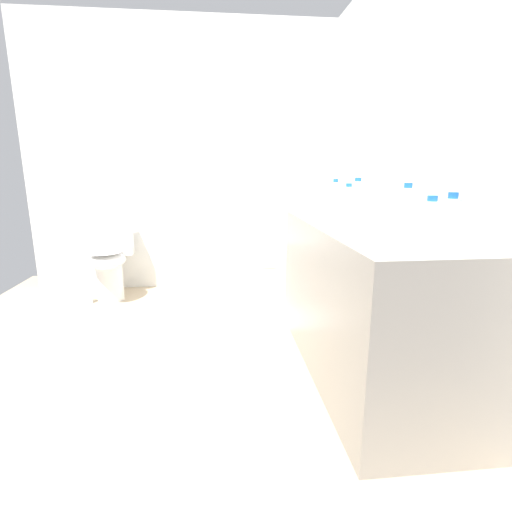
{
  "coord_description": "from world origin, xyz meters",
  "views": [
    {
      "loc": [
        0.2,
        -2.38,
        1.15
      ],
      "look_at": [
        0.46,
        0.09,
        0.58
      ],
      "focal_mm": 26.3,
      "sensor_mm": 36.0,
      "label": 1
    }
  ],
  "objects_px": {
    "toilet": "(109,257)",
    "water_bottle_1": "(450,225)",
    "sink_faucet": "(405,219)",
    "sink_basin": "(371,220)",
    "water_bottle_4": "(430,222)",
    "bathtub": "(251,267)",
    "water_bottle_2": "(406,211)",
    "water_bottle_0": "(348,201)",
    "water_bottle_5": "(357,200)",
    "water_bottle_3": "(335,198)",
    "bath_mat": "(268,319)",
    "toilet_paper_roll": "(86,298)",
    "drinking_glass_0": "(326,207)",
    "drinking_glass_1": "(411,229)"
  },
  "relations": [
    {
      "from": "sink_faucet",
      "to": "water_bottle_2",
      "type": "xyz_separation_m",
      "value": [
        -0.15,
        -0.29,
        0.08
      ]
    },
    {
      "from": "water_bottle_0",
      "to": "drinking_glass_1",
      "type": "xyz_separation_m",
      "value": [
        0.01,
        -0.77,
        -0.05
      ]
    },
    {
      "from": "toilet",
      "to": "water_bottle_4",
      "type": "relative_size",
      "value": 3.7
    },
    {
      "from": "sink_basin",
      "to": "sink_faucet",
      "type": "bearing_deg",
      "value": 0.0
    },
    {
      "from": "water_bottle_0",
      "to": "bath_mat",
      "type": "relative_size",
      "value": 0.41
    },
    {
      "from": "water_bottle_4",
      "to": "sink_basin",
      "type": "bearing_deg",
      "value": 92.15
    },
    {
      "from": "water_bottle_1",
      "to": "toilet_paper_roll",
      "type": "relative_size",
      "value": 1.97
    },
    {
      "from": "water_bottle_5",
      "to": "drinking_glass_1",
      "type": "height_order",
      "value": "water_bottle_5"
    },
    {
      "from": "sink_faucet",
      "to": "water_bottle_0",
      "type": "distance_m",
      "value": 0.44
    },
    {
      "from": "sink_basin",
      "to": "water_bottle_4",
      "type": "height_order",
      "value": "water_bottle_4"
    },
    {
      "from": "water_bottle_1",
      "to": "water_bottle_3",
      "type": "distance_m",
      "value": 1.2
    },
    {
      "from": "water_bottle_0",
      "to": "bathtub",
      "type": "bearing_deg",
      "value": 117.34
    },
    {
      "from": "sink_faucet",
      "to": "toilet_paper_roll",
      "type": "height_order",
      "value": "sink_faucet"
    },
    {
      "from": "water_bottle_0",
      "to": "water_bottle_3",
      "type": "xyz_separation_m",
      "value": [
        -0.04,
        0.15,
        0.01
      ]
    },
    {
      "from": "water_bottle_1",
      "to": "water_bottle_2",
      "type": "distance_m",
      "value": 0.37
    },
    {
      "from": "sink_faucet",
      "to": "sink_basin",
      "type": "bearing_deg",
      "value": 180.0
    },
    {
      "from": "sink_faucet",
      "to": "drinking_glass_0",
      "type": "bearing_deg",
      "value": 108.52
    },
    {
      "from": "water_bottle_2",
      "to": "drinking_glass_0",
      "type": "bearing_deg",
      "value": 94.69
    },
    {
      "from": "sink_faucet",
      "to": "bath_mat",
      "type": "distance_m",
      "value": 1.35
    },
    {
      "from": "bathtub",
      "to": "water_bottle_1",
      "type": "bearing_deg",
      "value": -75.61
    },
    {
      "from": "bath_mat",
      "to": "toilet_paper_roll",
      "type": "distance_m",
      "value": 1.64
    },
    {
      "from": "toilet",
      "to": "water_bottle_2",
      "type": "height_order",
      "value": "water_bottle_2"
    },
    {
      "from": "water_bottle_4",
      "to": "bathtub",
      "type": "bearing_deg",
      "value": 105.47
    },
    {
      "from": "sink_basin",
      "to": "toilet_paper_roll",
      "type": "bearing_deg",
      "value": 145.79
    },
    {
      "from": "toilet",
      "to": "water_bottle_1",
      "type": "relative_size",
      "value": 3.35
    },
    {
      "from": "water_bottle_1",
      "to": "water_bottle_3",
      "type": "bearing_deg",
      "value": 92.14
    },
    {
      "from": "bathtub",
      "to": "sink_basin",
      "type": "height_order",
      "value": "bathtub"
    },
    {
      "from": "bathtub",
      "to": "toilet",
      "type": "distance_m",
      "value": 1.28
    },
    {
      "from": "bathtub",
      "to": "water_bottle_4",
      "type": "relative_size",
      "value": 7.93
    },
    {
      "from": "bathtub",
      "to": "water_bottle_2",
      "type": "relative_size",
      "value": 6.57
    },
    {
      "from": "drinking_glass_0",
      "to": "toilet",
      "type": "bearing_deg",
      "value": 155.98
    },
    {
      "from": "water_bottle_1",
      "to": "water_bottle_4",
      "type": "distance_m",
      "value": 0.14
    },
    {
      "from": "water_bottle_2",
      "to": "toilet_paper_roll",
      "type": "bearing_deg",
      "value": 140.98
    },
    {
      "from": "bathtub",
      "to": "drinking_glass_0",
      "type": "bearing_deg",
      "value": -56.74
    },
    {
      "from": "bathtub",
      "to": "drinking_glass_0",
      "type": "relative_size",
      "value": 20.7
    },
    {
      "from": "toilet",
      "to": "water_bottle_1",
      "type": "bearing_deg",
      "value": 34.95
    },
    {
      "from": "toilet",
      "to": "toilet_paper_roll",
      "type": "distance_m",
      "value": 0.4
    },
    {
      "from": "water_bottle_0",
      "to": "toilet_paper_roll",
      "type": "xyz_separation_m",
      "value": [
        -1.99,
        0.95,
        -0.9
      ]
    },
    {
      "from": "water_bottle_0",
      "to": "toilet_paper_roll",
      "type": "distance_m",
      "value": 2.38
    },
    {
      "from": "sink_faucet",
      "to": "drinking_glass_0",
      "type": "relative_size",
      "value": 2.02
    },
    {
      "from": "water_bottle_0",
      "to": "water_bottle_5",
      "type": "bearing_deg",
      "value": -82.34
    },
    {
      "from": "water_bottle_2",
      "to": "drinking_glass_1",
      "type": "relative_size",
      "value": 2.72
    },
    {
      "from": "water_bottle_4",
      "to": "drinking_glass_0",
      "type": "relative_size",
      "value": 2.61
    },
    {
      "from": "water_bottle_0",
      "to": "water_bottle_3",
      "type": "distance_m",
      "value": 0.15
    },
    {
      "from": "bathtub",
      "to": "sink_faucet",
      "type": "bearing_deg",
      "value": -63.52
    },
    {
      "from": "bathtub",
      "to": "water_bottle_1",
      "type": "height_order",
      "value": "bathtub"
    },
    {
      "from": "water_bottle_4",
      "to": "water_bottle_5",
      "type": "height_order",
      "value": "water_bottle_5"
    },
    {
      "from": "water_bottle_3",
      "to": "toilet_paper_roll",
      "type": "height_order",
      "value": "water_bottle_3"
    },
    {
      "from": "water_bottle_1",
      "to": "drinking_glass_1",
      "type": "relative_size",
      "value": 2.49
    },
    {
      "from": "water_bottle_0",
      "to": "water_bottle_4",
      "type": "height_order",
      "value": "water_bottle_0"
    }
  ]
}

